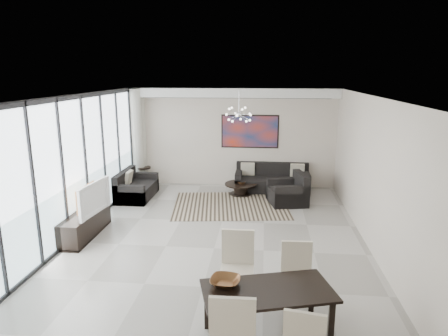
# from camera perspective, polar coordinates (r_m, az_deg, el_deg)

# --- Properties ---
(room_shell) EXTENTS (6.00, 9.00, 2.90)m
(room_shell) POSITION_cam_1_polar(r_m,az_deg,el_deg) (7.39, 2.07, -1.32)
(room_shell) COLOR #A8A39B
(room_shell) RESTS_ON ground
(window_wall) EXTENTS (0.37, 8.95, 2.90)m
(window_wall) POSITION_cam_1_polar(r_m,az_deg,el_deg) (8.28, -21.49, -0.51)
(window_wall) COLOR white
(window_wall) RESTS_ON floor
(soffit) EXTENTS (5.98, 0.40, 0.26)m
(soffit) POSITION_cam_1_polar(r_m,az_deg,el_deg) (11.48, 1.24, 10.69)
(soffit) COLOR white
(soffit) RESTS_ON room_shell
(painting) EXTENTS (1.68, 0.04, 0.98)m
(painting) POSITION_cam_1_polar(r_m,az_deg,el_deg) (11.73, 3.72, 5.22)
(painting) COLOR red
(painting) RESTS_ON room_shell
(chandelier) EXTENTS (0.66, 0.66, 0.71)m
(chandelier) POSITION_cam_1_polar(r_m,az_deg,el_deg) (9.70, 2.14, 7.66)
(chandelier) COLOR silver
(chandelier) RESTS_ON room_shell
(rug) EXTENTS (3.14, 2.56, 0.01)m
(rug) POSITION_cam_1_polar(r_m,az_deg,el_deg) (10.32, 0.94, -5.33)
(rug) COLOR black
(rug) RESTS_ON floor
(coffee_table) EXTENTS (0.90, 0.90, 0.32)m
(coffee_table) POSITION_cam_1_polar(r_m,az_deg,el_deg) (11.19, 2.42, -2.90)
(coffee_table) COLOR black
(coffee_table) RESTS_ON floor
(bowl_coffee) EXTENTS (0.26, 0.26, 0.07)m
(bowl_coffee) POSITION_cam_1_polar(r_m,az_deg,el_deg) (11.11, 2.52, -2.11)
(bowl_coffee) COLOR brown
(bowl_coffee) RESTS_ON coffee_table
(sofa_main) EXTENTS (2.11, 0.86, 0.77)m
(sofa_main) POSITION_cam_1_polar(r_m,az_deg,el_deg) (11.62, 6.89, -1.95)
(sofa_main) COLOR black
(sofa_main) RESTS_ON floor
(loveseat) EXTENTS (0.83, 1.48, 0.74)m
(loveseat) POSITION_cam_1_polar(r_m,az_deg,el_deg) (11.14, -12.56, -2.90)
(loveseat) COLOR black
(loveseat) RESTS_ON floor
(armchair) EXTENTS (1.10, 1.13, 0.80)m
(armchair) POSITION_cam_1_polar(r_m,az_deg,el_deg) (10.54, 9.23, -3.56)
(armchair) COLOR black
(armchair) RESTS_ON floor
(side_table) EXTENTS (0.43, 0.43, 0.59)m
(side_table) POSITION_cam_1_polar(r_m,az_deg,el_deg) (12.19, -11.39, -0.71)
(side_table) COLOR black
(side_table) RESTS_ON floor
(tv_console) EXTENTS (0.46, 1.65, 0.52)m
(tv_console) POSITION_cam_1_polar(r_m,az_deg,el_deg) (8.88, -19.25, -7.57)
(tv_console) COLOR black
(tv_console) RESTS_ON floor
(television) EXTENTS (0.28, 1.16, 0.66)m
(television) POSITION_cam_1_polar(r_m,az_deg,el_deg) (8.61, -18.66, -4.06)
(television) COLOR gray
(television) RESTS_ON tv_console
(dining_table) EXTENTS (1.80, 1.23, 0.68)m
(dining_table) POSITION_cam_1_polar(r_m,az_deg,el_deg) (5.32, 6.24, -17.69)
(dining_table) COLOR black
(dining_table) RESTS_ON floor
(dining_chair_sw) EXTENTS (0.50, 0.50, 1.08)m
(dining_chair_sw) POSITION_cam_1_polar(r_m,az_deg,el_deg) (4.68, 1.27, -22.08)
(dining_chair_sw) COLOR beige
(dining_chair_sw) RESTS_ON floor
(dining_chair_nw) EXTENTS (0.49, 0.49, 1.06)m
(dining_chair_nw) POSITION_cam_1_polar(r_m,az_deg,el_deg) (6.09, 1.93, -13.11)
(dining_chair_nw) COLOR beige
(dining_chair_nw) RESTS_ON floor
(dining_chair_ne) EXTENTS (0.47, 0.47, 0.97)m
(dining_chair_ne) POSITION_cam_1_polar(r_m,az_deg,el_deg) (6.04, 10.36, -14.22)
(dining_chair_ne) COLOR beige
(dining_chair_ne) RESTS_ON floor
(bowl_dining) EXTENTS (0.43, 0.43, 0.09)m
(bowl_dining) POSITION_cam_1_polar(r_m,az_deg,el_deg) (5.32, 0.16, -15.92)
(bowl_dining) COLOR brown
(bowl_dining) RESTS_ON dining_table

